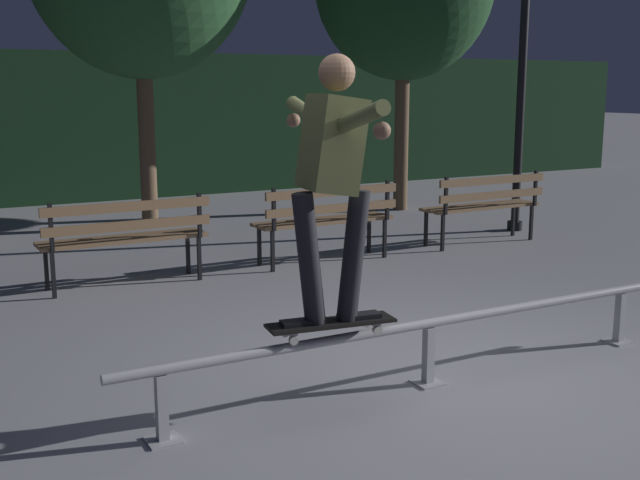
% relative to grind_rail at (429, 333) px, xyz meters
% --- Properties ---
extents(ground_plane, '(90.00, 90.00, 0.00)m').
position_rel_grind_rail_xyz_m(ground_plane, '(0.00, -0.03, -0.34)').
color(ground_plane, gray).
extents(hedge_backdrop, '(24.00, 1.20, 2.48)m').
position_rel_grind_rail_xyz_m(hedge_backdrop, '(0.00, 9.98, 0.90)').
color(hedge_backdrop, black).
rests_on(hedge_backdrop, ground).
extents(grind_rail, '(4.17, 0.18, 0.44)m').
position_rel_grind_rail_xyz_m(grind_rail, '(0.00, 0.00, 0.00)').
color(grind_rail, '#9E9EA3').
rests_on(grind_rail, ground).
extents(skateboard, '(0.80, 0.30, 0.09)m').
position_rel_grind_rail_xyz_m(skateboard, '(-0.72, 0.00, 0.17)').
color(skateboard, black).
rests_on(skateboard, grind_rail).
extents(skateboarder, '(0.63, 1.40, 1.56)m').
position_rel_grind_rail_xyz_m(skateboarder, '(-0.72, -0.00, 1.11)').
color(skateboarder, black).
rests_on(skateboarder, skateboard).
extents(park_bench_left_center, '(1.61, 0.44, 0.88)m').
position_rel_grind_rail_xyz_m(park_bench_left_center, '(-1.03, 3.44, 0.20)').
color(park_bench_left_center, black).
rests_on(park_bench_left_center, ground).
extents(park_bench_right_center, '(1.61, 0.44, 0.88)m').
position_rel_grind_rail_xyz_m(park_bench_right_center, '(1.17, 3.44, 0.20)').
color(park_bench_right_center, black).
rests_on(park_bench_right_center, ground).
extents(park_bench_rightmost, '(1.61, 0.44, 0.88)m').
position_rel_grind_rail_xyz_m(park_bench_rightmost, '(3.37, 3.44, 0.20)').
color(park_bench_rightmost, black).
rests_on(park_bench_rightmost, ground).
extents(lamp_post_right, '(0.32, 0.32, 3.90)m').
position_rel_grind_rail_xyz_m(lamp_post_right, '(4.38, 4.00, 2.14)').
color(lamp_post_right, black).
rests_on(lamp_post_right, ground).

